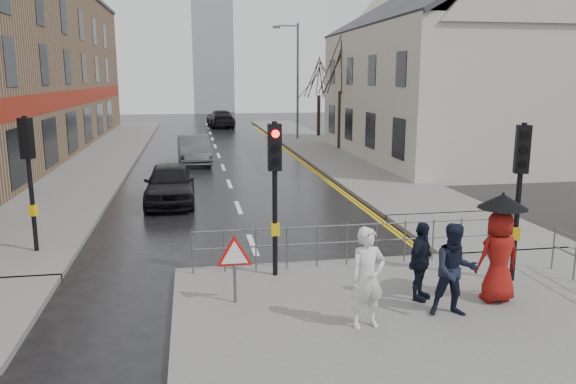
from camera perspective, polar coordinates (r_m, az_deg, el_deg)
name	(u,v)px	position (r m, az deg, el deg)	size (l,w,h in m)	color
ground	(268,284)	(12.45, -2.09, -9.36)	(120.00, 120.00, 0.00)	black
near_pavement	(473,344)	(10.21, 18.32, -14.44)	(10.00, 9.00, 0.14)	#605E5B
left_pavement	(107,152)	(35.15, -17.90, 3.85)	(4.00, 44.00, 0.14)	#605E5B
right_pavement	(313,144)	(37.66, 2.58, 4.88)	(4.00, 40.00, 0.14)	#605E5B
pavement_bridge_right	(476,231)	(17.17, 18.53, -3.81)	(4.00, 4.20, 0.14)	#605E5B
building_right_cream	(439,71)	(32.49, 15.13, 11.76)	(9.00, 16.40, 10.10)	beige
church_tower	(212,41)	(73.73, -7.71, 15.00)	(5.00, 5.00, 18.00)	#9A9CA2
traffic_signal_near_left	(275,172)	(12.02, -1.35, 2.05)	(0.28, 0.27, 3.40)	black
traffic_signal_near_right	(520,175)	(12.65, 22.53, 1.64)	(0.34, 0.33, 3.40)	black
traffic_signal_far_left	(28,160)	(15.19, -24.87, 2.97)	(0.34, 0.33, 3.40)	black
guard_railing_front	(347,235)	(13.12, 6.02, -4.36)	(7.14, 0.04, 1.00)	#595B5E
warning_sign	(234,258)	(10.89, -5.46, -6.70)	(0.80, 0.07, 1.35)	#595B5E
street_lamp	(295,74)	(40.21, 0.74, 11.93)	(1.83, 0.25, 8.00)	#595B5E
tree_near	(341,66)	(34.73, 5.39, 12.65)	(2.40, 2.40, 6.58)	black
tree_far	(319,78)	(42.61, 3.17, 11.51)	(2.40, 2.40, 5.64)	black
pedestrian_a	(367,278)	(9.91, 8.07, -8.64)	(0.66, 0.43, 1.80)	silver
pedestrian_b	(455,270)	(10.72, 16.60, -7.62)	(0.84, 0.66, 1.74)	black
pedestrian_with_umbrella	(500,245)	(11.60, 20.70, -5.02)	(0.96, 0.96, 2.14)	maroon
pedestrian_d	(421,261)	(11.32, 13.32, -6.88)	(0.92, 0.38, 1.57)	black
car_parked	(170,183)	(20.52, -11.91, 0.87)	(1.72, 4.26, 1.45)	black
car_mid	(194,150)	(29.83, -9.54, 4.26)	(1.55, 4.45, 1.47)	#3F4344
car_far	(221,119)	(51.61, -6.85, 7.41)	(2.18, 5.36, 1.56)	black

